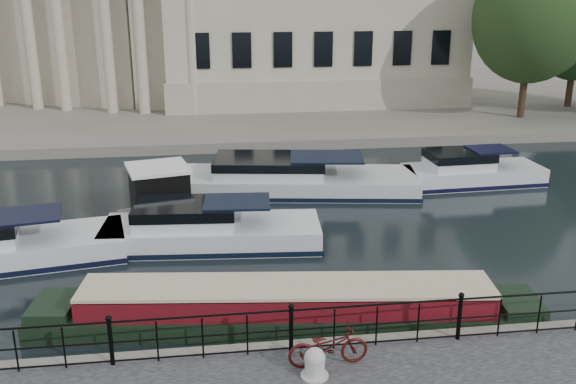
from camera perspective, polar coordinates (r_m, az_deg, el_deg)
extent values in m
plane|color=black|center=(17.38, -0.77, -11.58)|extent=(160.00, 160.00, 0.00)
cube|color=#6B665B|center=(54.66, -5.78, 9.29)|extent=(120.00, 42.00, 0.55)
cylinder|color=black|center=(14.96, -15.47, -12.77)|extent=(0.10, 0.10, 1.10)
sphere|color=black|center=(14.67, -15.67, -10.75)|extent=(0.14, 0.14, 0.14)
cylinder|color=black|center=(14.90, 0.28, -12.16)|extent=(0.10, 0.10, 1.10)
sphere|color=black|center=(14.61, 0.29, -10.13)|extent=(0.14, 0.14, 0.14)
cylinder|color=black|center=(15.89, 14.99, -10.79)|extent=(0.10, 0.10, 1.10)
sphere|color=black|center=(15.61, 15.17, -8.86)|extent=(0.14, 0.14, 0.14)
cylinder|color=black|center=(14.66, 0.28, -10.48)|extent=(24.00, 0.05, 0.05)
cylinder|color=black|center=(14.90, 0.28, -12.16)|extent=(24.00, 0.04, 0.04)
cylinder|color=black|center=(15.15, 0.28, -13.70)|extent=(24.00, 0.04, 0.04)
cube|color=#9E937F|center=(49.13, 1.56, 9.89)|extent=(20.30, 14.30, 2.00)
cube|color=#ADA38C|center=(44.11, -9.98, 14.56)|extent=(5.73, 4.06, 11.00)
cylinder|color=#ADA38C|center=(41.27, -8.58, 13.56)|extent=(0.70, 0.70, 9.80)
cylinder|color=#ADA38C|center=(42.14, -13.04, 13.40)|extent=(0.70, 0.70, 9.80)
cube|color=#ADA38C|center=(45.96, -16.30, 14.26)|extent=(5.90, 4.56, 11.00)
cylinder|color=#ADA38C|center=(42.97, -15.84, 13.27)|extent=(0.70, 0.70, 9.80)
cylinder|color=#ADA38C|center=(44.56, -19.70, 13.06)|extent=(0.70, 0.70, 9.80)
cube|color=#ADA38C|center=(48.82, -21.65, 13.92)|extent=(5.99, 4.99, 11.00)
cylinder|color=#ADA38C|center=(45.83, -22.01, 12.93)|extent=(0.70, 0.70, 9.80)
imported|color=#400D0B|center=(14.50, 3.59, -13.50)|extent=(1.83, 0.72, 0.94)
cylinder|color=#B7B8B3|center=(14.25, 2.39, -15.28)|extent=(0.43, 0.43, 0.45)
sphere|color=#B7B8B3|center=(14.12, 2.40, -14.52)|extent=(0.45, 0.45, 0.45)
cylinder|color=#B7B8B3|center=(14.36, 2.38, -15.97)|extent=(0.60, 0.60, 0.04)
cube|color=black|center=(17.22, -0.07, -11.50)|extent=(13.46, 3.31, 0.80)
cube|color=#600D15|center=(16.91, -0.07, -9.59)|extent=(10.78, 2.73, 0.62)
cube|color=beige|center=(16.73, -0.07, -8.38)|extent=(10.79, 2.79, 0.09)
cube|color=#6B665B|center=(24.94, -11.21, -2.31)|extent=(3.48, 3.10, 0.25)
cube|color=black|center=(24.59, -11.36, -0.02)|extent=(2.39, 2.39, 1.80)
cube|color=white|center=(24.32, -11.49, 2.11)|extent=(2.63, 2.63, 0.12)
cube|color=black|center=(22.12, -22.73, -1.95)|extent=(2.74, 2.17, 0.08)
cube|color=silver|center=(22.26, -6.75, -4.20)|extent=(7.54, 3.06, 1.20)
cube|color=black|center=(22.29, -6.74, -4.39)|extent=(7.62, 3.09, 0.18)
cube|color=silver|center=(22.03, -9.13, -2.18)|extent=(3.47, 2.29, 0.90)
cube|color=black|center=(21.74, -4.55, -0.88)|extent=(2.34, 1.91, 0.08)
cube|color=silver|center=(27.68, 0.87, 0.45)|extent=(10.49, 4.59, 1.20)
cube|color=black|center=(27.71, 0.87, 0.29)|extent=(10.59, 4.64, 0.18)
cube|color=silver|center=(27.46, -1.66, 2.15)|extent=(4.89, 3.20, 0.90)
cube|color=black|center=(27.33, 3.44, 3.13)|extent=(3.33, 2.61, 0.08)
cube|color=silver|center=(29.94, 16.08, 1.10)|extent=(6.17, 2.57, 1.20)
cube|color=black|center=(29.96, 16.07, 0.95)|extent=(6.23, 2.60, 0.18)
cube|color=silver|center=(29.40, 14.95, 2.61)|extent=(2.81, 2.01, 0.90)
cube|color=black|center=(29.92, 17.56, 3.63)|extent=(1.89, 1.69, 0.08)
cylinder|color=black|center=(42.78, 20.17, 8.38)|extent=(0.44, 0.44, 3.22)
ellipsoid|color=#193410|center=(42.34, 20.82, 14.20)|extent=(6.99, 6.99, 7.73)
sphere|color=#193410|center=(42.33, 21.67, 12.85)|extent=(5.15, 5.15, 5.15)
cylinder|color=black|center=(47.94, 23.78, 8.57)|extent=(0.44, 0.44, 2.66)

